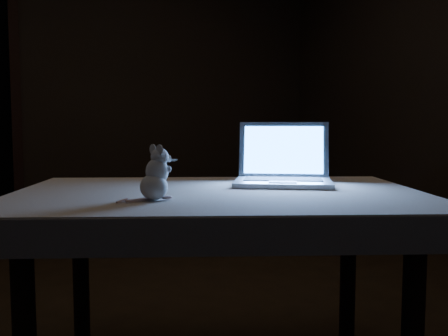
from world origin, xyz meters
name	(u,v)px	position (x,y,z in m)	size (l,w,h in m)	color
floor	(196,316)	(0.00, 0.00, 0.00)	(5.00, 5.00, 0.00)	black
back_wall	(89,78)	(0.00, 2.50, 1.30)	(4.50, 0.04, 2.60)	black
table	(218,292)	(-0.17, -0.61, 0.33)	(1.24, 0.79, 0.66)	black
tablecloth	(203,209)	(-0.24, -0.65, 0.62)	(1.33, 0.89, 0.09)	beige
laptop	(283,153)	(0.11, -0.56, 0.79)	(0.34, 0.30, 0.23)	#A1A2A6
plush_mouse	(154,173)	(-0.42, -0.71, 0.75)	(0.12, 0.12, 0.16)	silver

